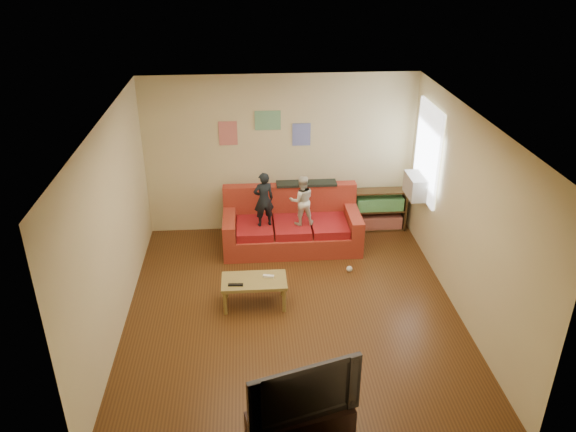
{
  "coord_description": "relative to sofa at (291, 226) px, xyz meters",
  "views": [
    {
      "loc": [
        -0.55,
        -6.32,
        4.6
      ],
      "look_at": [
        0.0,
        0.8,
        1.05
      ],
      "focal_mm": 35.0,
      "sensor_mm": 36.0,
      "label": 1
    }
  ],
  "objects": [
    {
      "name": "tissue",
      "position": [
        0.82,
        -0.94,
        -0.28
      ],
      "size": [
        0.12,
        0.12,
        0.09
      ],
      "primitive_type": "sphere",
      "rotation": [
        0.0,
        0.0,
        0.34
      ],
      "color": "silver",
      "rests_on": "ground"
    },
    {
      "name": "artwork_left",
      "position": [
        -0.99,
        0.63,
        1.42
      ],
      "size": [
        0.3,
        0.01,
        0.4
      ],
      "primitive_type": "cube",
      "color": "#D87266",
      "rests_on": "room_shell"
    },
    {
      "name": "remote",
      "position": [
        -0.9,
        -1.8,
        0.08
      ],
      "size": [
        0.2,
        0.06,
        0.02
      ],
      "primitive_type": "cube",
      "rotation": [
        0.0,
        0.0,
        -0.07
      ],
      "color": "black",
      "rests_on": "coffee_table"
    },
    {
      "name": "room_shell",
      "position": [
        -0.14,
        -1.86,
        1.02
      ],
      "size": [
        4.52,
        5.02,
        2.72
      ],
      "color": "#522F13",
      "rests_on": "ground"
    },
    {
      "name": "sofa",
      "position": [
        0.0,
        0.0,
        0.0
      ],
      "size": [
        2.22,
        1.02,
        0.98
      ],
      "color": "#A63221",
      "rests_on": "ground"
    },
    {
      "name": "file_box",
      "position": [
        0.8,
        -0.28,
        -0.18
      ],
      "size": [
        0.42,
        0.32,
        0.29
      ],
      "color": "white",
      "rests_on": "ground"
    },
    {
      "name": "window",
      "position": [
        2.08,
        -0.21,
        1.31
      ],
      "size": [
        0.04,
        1.08,
        1.48
      ],
      "primitive_type": "cube",
      "color": "white",
      "rests_on": "room_shell"
    },
    {
      "name": "television",
      "position": [
        -0.25,
        -4.11,
        0.4
      ],
      "size": [
        1.14,
        0.48,
        0.66
      ],
      "primitive_type": "imported",
      "rotation": [
        0.0,
        0.0,
        0.3
      ],
      "color": "black",
      "rests_on": "tv_stand"
    },
    {
      "name": "child_a",
      "position": [
        -0.45,
        -0.18,
        0.59
      ],
      "size": [
        0.37,
        0.29,
        0.9
      ],
      "primitive_type": "imported",
      "rotation": [
        0.0,
        0.0,
        3.37
      ],
      "color": "black",
      "rests_on": "sofa"
    },
    {
      "name": "bookshelf",
      "position": [
        1.56,
        0.44,
        -0.0
      ],
      "size": [
        0.92,
        0.27,
        0.73
      ],
      "color": "#442F17",
      "rests_on": "ground"
    },
    {
      "name": "game_controller",
      "position": [
        -0.45,
        -1.63,
        0.09
      ],
      "size": [
        0.16,
        0.08,
        0.03
      ],
      "primitive_type": "cube",
      "rotation": [
        0.0,
        0.0,
        -0.23
      ],
      "color": "white",
      "rests_on": "coffee_table"
    },
    {
      "name": "child_b",
      "position": [
        0.15,
        -0.18,
        0.55
      ],
      "size": [
        0.43,
        0.35,
        0.82
      ],
      "primitive_type": "imported",
      "rotation": [
        0.0,
        0.0,
        3.23
      ],
      "color": "beige",
      "rests_on": "sofa"
    },
    {
      "name": "artwork_center",
      "position": [
        -0.34,
        0.63,
        1.62
      ],
      "size": [
        0.42,
        0.01,
        0.32
      ],
      "primitive_type": "cube",
      "color": "#72B27F",
      "rests_on": "room_shell"
    },
    {
      "name": "artwork_right",
      "position": [
        0.21,
        0.63,
        1.37
      ],
      "size": [
        0.3,
        0.01,
        0.38
      ],
      "primitive_type": "cube",
      "color": "#727FCC",
      "rests_on": "room_shell"
    },
    {
      "name": "coffee_table",
      "position": [
        -0.65,
        -1.68,
        0.02
      ],
      "size": [
        0.89,
        0.49,
        0.4
      ],
      "color": "olive",
      "rests_on": "ground"
    },
    {
      "name": "tv_stand",
      "position": [
        -0.25,
        -4.11,
        -0.13
      ],
      "size": [
        1.12,
        0.6,
        0.4
      ],
      "primitive_type": "cube",
      "rotation": [
        0.0,
        0.0,
        0.24
      ],
      "color": "black",
      "rests_on": "ground"
    },
    {
      "name": "ac_unit",
      "position": [
        1.96,
        -0.21,
        0.75
      ],
      "size": [
        0.28,
        0.55,
        0.35
      ],
      "primitive_type": "cube",
      "color": "#B7B2A3",
      "rests_on": "window"
    }
  ]
}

